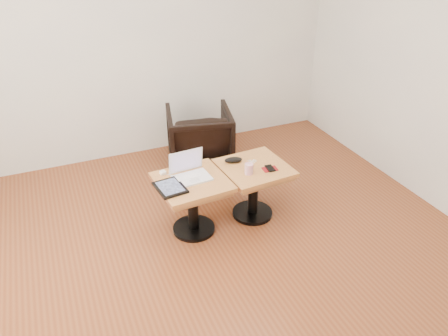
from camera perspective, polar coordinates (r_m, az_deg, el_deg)
name	(u,v)px	position (r m, az deg, el deg)	size (l,w,h in m)	color
room_shell	(214,112)	(2.69, -1.29, 7.35)	(4.52, 4.52, 2.71)	brown
side_table_left	(192,193)	(3.66, -4.16, -3.29)	(0.60, 0.60, 0.51)	black
side_table_right	(254,179)	(3.85, 3.90, -1.40)	(0.60, 0.60, 0.51)	black
laptop	(190,172)	(3.61, -4.48, -0.56)	(0.32, 0.26, 0.21)	white
tablet	(170,188)	(3.49, -7.06, -2.54)	(0.24, 0.29, 0.02)	black
charging_adapter	(163,173)	(3.69, -8.00, -0.60)	(0.04, 0.04, 0.03)	white
glasses_case	(233,160)	(3.83, 1.23, 1.07)	(0.16, 0.07, 0.05)	black
striped_cup	(249,169)	(3.65, 3.27, -0.10)	(0.07, 0.07, 0.09)	#D75077
earbuds_tangle	(253,161)	(3.85, 3.80, 0.90)	(0.07, 0.06, 0.01)	white
phone_on_sleeve	(270,169)	(3.75, 6.02, -0.08)	(0.13, 0.12, 0.02)	maroon
armchair	(199,137)	(4.76, -3.22, 4.09)	(0.67, 0.69, 0.63)	black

